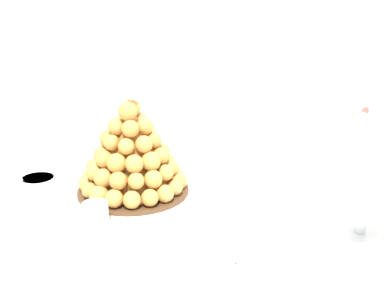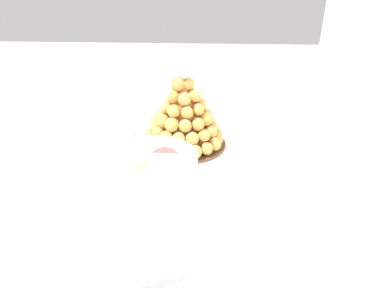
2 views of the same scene
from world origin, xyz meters
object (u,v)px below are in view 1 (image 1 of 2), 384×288
(serving_tray, at_px, (128,202))
(dessert_cup_centre, at_px, (208,235))
(dessert_cup_mid_left, at_px, (96,215))
(macaron_goblet, at_px, (368,164))
(croquembouche, at_px, (132,153))
(dessert_cup_left, at_px, (10,195))
(wine_glass, at_px, (148,118))
(creme_brulee_ramekin, at_px, (38,182))

(serving_tray, distance_m, dessert_cup_centre, 0.26)
(dessert_cup_mid_left, relative_size, macaron_goblet, 0.20)
(serving_tray, bearing_deg, croquembouche, 104.27)
(dessert_cup_left, height_order, dessert_cup_mid_left, dessert_cup_left)
(macaron_goblet, height_order, wine_glass, macaron_goblet)
(dessert_cup_centre, distance_m, creme_brulee_ramekin, 0.49)
(macaron_goblet, bearing_deg, creme_brulee_ramekin, -176.59)
(serving_tray, bearing_deg, macaron_goblet, 4.27)
(dessert_cup_centre, height_order, macaron_goblet, macaron_goblet)
(macaron_goblet, bearing_deg, dessert_cup_left, -167.84)
(creme_brulee_ramekin, relative_size, wine_glass, 0.57)
(croquembouche, xyz_separation_m, dessert_cup_centre, (0.25, -0.17, -0.07))
(serving_tray, bearing_deg, wine_glass, 108.47)
(dessert_cup_centre, bearing_deg, macaron_goblet, 31.65)
(serving_tray, relative_size, dessert_cup_left, 10.64)
(serving_tray, distance_m, macaron_goblet, 0.51)
(croquembouche, xyz_separation_m, dessert_cup_left, (-0.21, -0.16, -0.07))
(dessert_cup_mid_left, height_order, creme_brulee_ramekin, dessert_cup_mid_left)
(macaron_goblet, bearing_deg, serving_tray, -175.73)
(dessert_cup_centre, bearing_deg, creme_brulee_ramekin, 166.16)
(creme_brulee_ramekin, xyz_separation_m, wine_glass, (0.13, 0.33, 0.09))
(croquembouche, bearing_deg, dessert_cup_mid_left, -87.19)
(dessert_cup_centre, relative_size, creme_brulee_ramekin, 0.65)
(croquembouche, height_order, wine_glass, croquembouche)
(croquembouche, height_order, dessert_cup_centre, croquembouche)
(dessert_cup_left, distance_m, macaron_goblet, 0.74)
(serving_tray, height_order, croquembouche, croquembouche)
(serving_tray, relative_size, croquembouche, 2.42)
(dessert_cup_left, relative_size, dessert_cup_centre, 1.07)
(serving_tray, height_order, creme_brulee_ramekin, creme_brulee_ramekin)
(serving_tray, height_order, wine_glass, wine_glass)
(wine_glass, bearing_deg, macaron_goblet, -25.73)
(dessert_cup_mid_left, xyz_separation_m, macaron_goblet, (0.50, 0.16, 0.12))
(dessert_cup_centre, bearing_deg, dessert_cup_mid_left, -179.03)
(macaron_goblet, bearing_deg, dessert_cup_mid_left, -161.74)
(dessert_cup_mid_left, bearing_deg, creme_brulee_ramekin, 152.86)
(creme_brulee_ramekin, bearing_deg, dessert_cup_centre, -13.84)
(serving_tray, relative_size, macaron_goblet, 2.44)
(dessert_cup_left, distance_m, creme_brulee_ramekin, 0.11)
(croquembouche, distance_m, wine_glass, 0.30)
(serving_tray, distance_m, creme_brulee_ramekin, 0.24)
(dessert_cup_mid_left, bearing_deg, dessert_cup_centre, 0.97)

